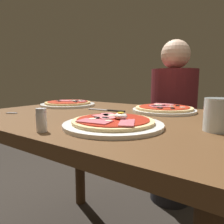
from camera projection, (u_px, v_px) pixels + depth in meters
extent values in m
cube|color=brown|center=(105.00, 119.00, 0.90)|extent=(1.10, 0.81, 0.04)
cylinder|color=#3C2715|center=(80.00, 156.00, 1.51)|extent=(0.07, 0.07, 0.72)
cylinder|color=white|center=(113.00, 125.00, 0.66)|extent=(0.32, 0.32, 0.01)
cylinder|color=#E5C17F|center=(113.00, 121.00, 0.66)|extent=(0.26, 0.26, 0.01)
cylinder|color=#A82314|center=(113.00, 119.00, 0.66)|extent=(0.23, 0.23, 0.00)
torus|color=black|center=(106.00, 118.00, 0.65)|extent=(0.02, 0.02, 0.00)
torus|color=black|center=(97.00, 118.00, 0.66)|extent=(0.02, 0.02, 0.00)
torus|color=black|center=(105.00, 118.00, 0.66)|extent=(0.02, 0.02, 0.00)
cube|color=#D16B70|center=(106.00, 117.00, 0.69)|extent=(0.11, 0.10, 0.00)
cube|color=#D16B70|center=(108.00, 114.00, 0.73)|extent=(0.08, 0.07, 0.00)
cube|color=#C65B66|center=(95.00, 121.00, 0.61)|extent=(0.10, 0.07, 0.00)
cube|color=#C65B66|center=(127.00, 122.00, 0.59)|extent=(0.08, 0.10, 0.00)
cylinder|color=beige|center=(112.00, 116.00, 0.70)|extent=(0.03, 0.03, 0.00)
cylinder|color=beige|center=(109.00, 121.00, 0.61)|extent=(0.02, 0.02, 0.00)
cylinder|color=beige|center=(93.00, 119.00, 0.64)|extent=(0.02, 0.02, 0.00)
cylinder|color=beige|center=(123.00, 115.00, 0.72)|extent=(0.02, 0.02, 0.00)
ellipsoid|color=white|center=(121.00, 116.00, 0.64)|extent=(0.04, 0.03, 0.02)
cylinder|color=yellow|center=(121.00, 113.00, 0.64)|extent=(0.02, 0.02, 0.00)
cylinder|color=white|center=(68.00, 105.00, 1.20)|extent=(0.31, 0.31, 0.01)
cylinder|color=tan|center=(68.00, 103.00, 1.20)|extent=(0.26, 0.26, 0.01)
cylinder|color=#B72D19|center=(68.00, 102.00, 1.20)|extent=(0.23, 0.23, 0.00)
torus|color=black|center=(75.00, 101.00, 1.18)|extent=(0.02, 0.02, 0.00)
torus|color=black|center=(79.00, 101.00, 1.20)|extent=(0.02, 0.02, 0.00)
torus|color=black|center=(60.00, 101.00, 1.19)|extent=(0.02, 0.02, 0.00)
torus|color=black|center=(76.00, 102.00, 1.16)|extent=(0.02, 0.02, 0.00)
torus|color=black|center=(58.00, 101.00, 1.22)|extent=(0.02, 0.02, 0.00)
cube|color=#C65B66|center=(77.00, 101.00, 1.23)|extent=(0.10, 0.08, 0.00)
cube|color=#C65B66|center=(66.00, 101.00, 1.22)|extent=(0.12, 0.10, 0.00)
cube|color=#D16B70|center=(80.00, 101.00, 1.20)|extent=(0.10, 0.07, 0.00)
cylinder|color=beige|center=(73.00, 100.00, 1.23)|extent=(0.03, 0.03, 0.00)
cylinder|color=beige|center=(73.00, 101.00, 1.20)|extent=(0.02, 0.02, 0.00)
cylinder|color=beige|center=(80.00, 101.00, 1.22)|extent=(0.03, 0.03, 0.00)
cylinder|color=beige|center=(72.00, 101.00, 1.23)|extent=(0.02, 0.02, 0.00)
cylinder|color=white|center=(164.00, 110.00, 0.97)|extent=(0.29, 0.29, 0.01)
cylinder|color=#E5C17F|center=(164.00, 108.00, 0.97)|extent=(0.26, 0.26, 0.01)
cylinder|color=#B72D19|center=(164.00, 107.00, 0.97)|extent=(0.23, 0.23, 0.00)
torus|color=black|center=(159.00, 108.00, 0.91)|extent=(0.02, 0.02, 0.00)
torus|color=black|center=(161.00, 108.00, 0.90)|extent=(0.02, 0.02, 0.00)
torus|color=black|center=(178.00, 106.00, 0.98)|extent=(0.02, 0.02, 0.00)
torus|color=black|center=(173.00, 108.00, 0.89)|extent=(0.02, 0.02, 0.00)
cube|color=#C65B66|center=(158.00, 106.00, 0.98)|extent=(0.09, 0.09, 0.00)
cube|color=#D16B70|center=(164.00, 104.00, 1.04)|extent=(0.10, 0.05, 0.00)
cube|color=#C65B66|center=(160.00, 106.00, 0.95)|extent=(0.10, 0.10, 0.00)
cylinder|color=beige|center=(171.00, 107.00, 0.95)|extent=(0.02, 0.02, 0.00)
cylinder|color=beige|center=(159.00, 105.00, 0.99)|extent=(0.03, 0.03, 0.00)
cylinder|color=beige|center=(156.00, 105.00, 1.01)|extent=(0.02, 0.02, 0.00)
cylinder|color=beige|center=(182.00, 107.00, 0.91)|extent=(0.02, 0.02, 0.00)
cylinder|color=silver|center=(218.00, 115.00, 0.59)|extent=(0.08, 0.08, 0.09)
cylinder|color=silver|center=(218.00, 122.00, 0.60)|extent=(0.07, 0.07, 0.05)
cube|color=silver|center=(11.00, 113.00, 0.91)|extent=(0.04, 0.02, 0.00)
cube|color=silver|center=(11.00, 113.00, 0.91)|extent=(0.04, 0.02, 0.00)
cube|color=silver|center=(12.00, 113.00, 0.92)|extent=(0.04, 0.02, 0.00)
cube|color=silver|center=(13.00, 113.00, 0.92)|extent=(0.04, 0.02, 0.00)
cube|color=silver|center=(99.00, 109.00, 1.02)|extent=(0.11, 0.03, 0.00)
cube|color=black|center=(116.00, 111.00, 0.98)|extent=(0.09, 0.03, 0.01)
cylinder|color=white|center=(42.00, 122.00, 0.59)|extent=(0.03, 0.03, 0.05)
cylinder|color=silver|center=(41.00, 110.00, 0.58)|extent=(0.03, 0.03, 0.01)
cylinder|color=black|center=(170.00, 170.00, 1.58)|extent=(0.29, 0.29, 0.46)
cylinder|color=maroon|center=(173.00, 106.00, 1.50)|extent=(0.32, 0.32, 0.52)
sphere|color=beige|center=(176.00, 54.00, 1.45)|extent=(0.20, 0.20, 0.20)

